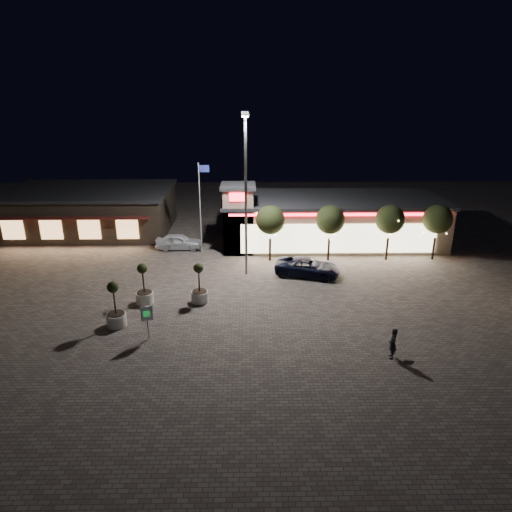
{
  "coord_description": "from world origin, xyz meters",
  "views": [
    {
      "loc": [
        2.23,
        -25.48,
        13.97
      ],
      "look_at": [
        2.73,
        6.0,
        2.24
      ],
      "focal_mm": 32.0,
      "sensor_mm": 36.0,
      "label": 1
    }
  ],
  "objects_px": {
    "planter_mid": "(116,312)",
    "valet_sign": "(147,316)",
    "pickup_truck": "(307,267)",
    "white_sedan": "(179,242)",
    "pedestrian": "(393,344)",
    "planter_left": "(144,291)"
  },
  "relations": [
    {
      "from": "pickup_truck",
      "to": "planter_left",
      "type": "distance_m",
      "value": 12.63
    },
    {
      "from": "white_sedan",
      "to": "valet_sign",
      "type": "bearing_deg",
      "value": -178.29
    },
    {
      "from": "pedestrian",
      "to": "valet_sign",
      "type": "distance_m",
      "value": 13.92
    },
    {
      "from": "valet_sign",
      "to": "white_sedan",
      "type": "bearing_deg",
      "value": 91.63
    },
    {
      "from": "planter_mid",
      "to": "valet_sign",
      "type": "distance_m",
      "value": 2.84
    },
    {
      "from": "white_sedan",
      "to": "pedestrian",
      "type": "height_order",
      "value": "pedestrian"
    },
    {
      "from": "pickup_truck",
      "to": "valet_sign",
      "type": "distance_m",
      "value": 14.13
    },
    {
      "from": "planter_left",
      "to": "planter_mid",
      "type": "relative_size",
      "value": 0.98
    },
    {
      "from": "planter_left",
      "to": "valet_sign",
      "type": "relative_size",
      "value": 1.39
    },
    {
      "from": "pedestrian",
      "to": "planter_left",
      "type": "xyz_separation_m",
      "value": [
        -14.93,
        6.98,
        0.02
      ]
    },
    {
      "from": "pickup_truck",
      "to": "white_sedan",
      "type": "relative_size",
      "value": 1.21
    },
    {
      "from": "pickup_truck",
      "to": "planter_left",
      "type": "bearing_deg",
      "value": 127.27
    },
    {
      "from": "pickup_truck",
      "to": "pedestrian",
      "type": "relative_size",
      "value": 2.86
    },
    {
      "from": "pedestrian",
      "to": "planter_left",
      "type": "height_order",
      "value": "planter_left"
    },
    {
      "from": "white_sedan",
      "to": "planter_left",
      "type": "bearing_deg",
      "value": 176.17
    },
    {
      "from": "planter_left",
      "to": "valet_sign",
      "type": "xyz_separation_m",
      "value": [
        1.21,
        -4.72,
        0.57
      ]
    },
    {
      "from": "pickup_truck",
      "to": "planter_left",
      "type": "height_order",
      "value": "planter_left"
    },
    {
      "from": "planter_mid",
      "to": "pedestrian",
      "type": "bearing_deg",
      "value": -13.52
    },
    {
      "from": "white_sedan",
      "to": "pedestrian",
      "type": "distance_m",
      "value": 23.0
    },
    {
      "from": "white_sedan",
      "to": "planter_mid",
      "type": "distance_m",
      "value": 14.38
    },
    {
      "from": "white_sedan",
      "to": "planter_mid",
      "type": "height_order",
      "value": "planter_mid"
    },
    {
      "from": "pickup_truck",
      "to": "pedestrian",
      "type": "xyz_separation_m",
      "value": [
        3.21,
        -11.66,
        0.18
      ]
    }
  ]
}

